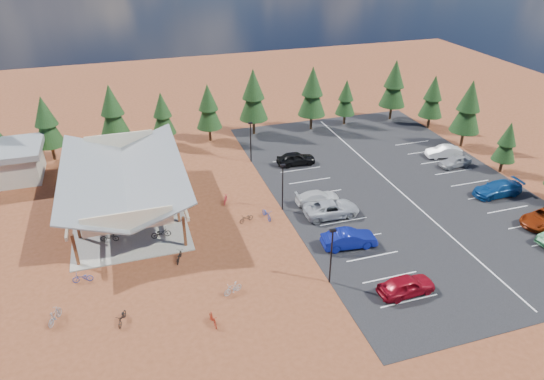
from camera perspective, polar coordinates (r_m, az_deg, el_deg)
The scene contains 45 objects.
ground at distance 46.85m, azimuth -3.81°, elevation -4.48°, with size 140.00×140.00×0.00m, color brown.
asphalt_lot at distance 55.69m, azimuth 14.16°, elevation 0.44°, with size 27.00×44.00×0.04m, color black.
concrete_pad at distance 51.95m, azimuth -16.51°, elevation -2.05°, with size 10.60×18.60×0.10m, color gray.
bike_pavilion at distance 50.20m, azimuth -17.10°, elevation 1.65°, with size 11.65×19.40×4.97m.
lamp_post_0 at distance 38.74m, azimuth 7.00°, elevation -7.31°, with size 0.50×0.25×5.14m.
lamp_post_1 at distance 48.18m, azimuth 1.26°, elevation 0.70°, with size 0.50×0.25×5.14m.
lamp_post_2 at distance 58.56m, azimuth -2.53°, elevation 5.99°, with size 0.50×0.25×5.14m.
trash_bin_0 at distance 50.59m, azimuth -9.73°, elevation -1.55°, with size 0.60×0.60×0.90m, color #50351C.
trash_bin_1 at distance 51.53m, azimuth -10.27°, elevation -1.00°, with size 0.60×0.60×0.90m, color #50351C.
pine_1 at distance 64.26m, azimuth -25.05°, elevation 7.29°, with size 3.50×3.50×8.15m.
pine_2 at distance 64.16m, azimuth -18.29°, elevation 8.84°, with size 3.72×3.72×8.66m.
pine_3 at distance 64.24m, azimuth -12.77°, elevation 8.76°, with size 3.08×3.08×7.19m.
pine_4 at distance 64.61m, azimuth -7.51°, elevation 9.70°, with size 3.36×3.36×7.82m.
pine_5 at distance 66.10m, azimuth -2.22°, elevation 11.10°, with size 3.91×3.91×9.12m.
pine_6 at distance 68.00m, azimuth 4.77°, elevation 11.46°, with size 3.85×3.85×8.98m.
pine_7 at distance 70.82m, azimuth 8.69°, elevation 10.70°, with size 2.83×2.83×6.60m.
pine_8 at distance 73.74m, azimuth 14.17°, elevation 12.04°, with size 3.81×3.81×8.88m.
pine_11 at distance 61.89m, azimuth 25.93°, elevation 5.11°, with size 2.66×2.66×6.19m.
pine_12 at distance 66.88m, azimuth 22.12°, elevation 9.06°, with size 3.79×3.79×8.84m.
pine_13 at distance 71.88m, azimuth 18.40°, elevation 10.39°, with size 3.29×3.29×7.67m.
bike_0 at distance 46.95m, azimuth -18.57°, elevation -5.28°, with size 0.57×1.64×0.86m, color black.
bike_1 at distance 48.14m, azimuth -18.05°, elevation -4.12°, with size 0.51×1.80×1.08m, color gray.
bike_2 at distance 51.76m, azimuth -18.77°, elevation -1.95°, with size 0.56×1.60×0.84m, color navy.
bike_3 at distance 56.47m, azimuth -18.24°, elevation 0.87°, with size 0.45×1.59×0.95m, color #A00C17.
bike_4 at distance 46.16m, azimuth -12.94°, elevation -4.95°, with size 0.64×1.83×0.96m, color black.
bike_5 at distance 51.12m, azimuth -14.51°, elevation -1.61°, with size 0.44×1.57×0.94m, color gray.
bike_6 at distance 53.31m, azimuth -15.39°, elevation -0.38°, with size 0.65×1.86×0.98m, color #223B97.
bike_7 at distance 56.69m, azimuth -13.80°, elevation 1.70°, with size 0.49×1.73×1.04m, color maroon.
bike_8 at distance 38.21m, azimuth -17.21°, elevation -14.13°, with size 0.59×1.70×0.89m, color black.
bike_9 at distance 39.87m, azimuth -24.20°, elevation -13.37°, with size 0.52×1.83×1.10m, color gray.
bike_10 at distance 42.91m, azimuth -21.38°, elevation -9.59°, with size 0.57×1.63×0.85m, color #123097.
bike_11 at distance 36.69m, azimuth -6.96°, elevation -14.86°, with size 0.44×1.56×0.94m, color maroon.
bike_12 at distance 43.04m, azimuth -10.89°, elevation -7.68°, with size 0.59×1.70×0.89m, color black.
bike_13 at distance 39.04m, azimuth -4.64°, elevation -11.46°, with size 0.47×1.67×1.00m, color #989AA1.
bike_14 at distance 47.99m, azimuth -0.63°, elevation -2.82°, with size 0.67×1.91×1.01m, color #1E359A.
bike_15 at distance 50.81m, azimuth -5.49°, elevation -1.08°, with size 0.44×1.54×0.93m, color maroon.
bike_16 at distance 47.53m, azimuth -3.03°, elevation -3.34°, with size 0.55×1.57×0.82m, color black.
car_0 at distance 40.10m, azimuth 15.53°, elevation -10.74°, with size 1.88×4.66×1.59m, color maroon.
car_1 at distance 44.27m, azimuth 9.05°, elevation -5.69°, with size 1.74×4.98×1.64m, color navy.
car_2 at distance 48.57m, azimuth 7.01°, elevation -2.20°, with size 2.59×5.62×1.56m, color #AFB3B8.
car_3 at distance 50.61m, azimuth 5.38°, elevation -0.87°, with size 1.89×4.65×1.35m, color silver.
car_4 at distance 58.65m, azimuth 2.83°, elevation 3.73°, with size 1.88×4.66×1.59m, color black.
car_7 at distance 57.15m, azimuth 25.00°, elevation 0.13°, with size 2.18×5.37×1.56m, color navy.
car_8 at distance 62.18m, azimuth 20.76°, elevation 3.19°, with size 1.60×3.98×1.36m, color #98999F.
car_9 at distance 64.28m, azimuth 19.52°, elevation 4.29°, with size 1.52×4.36×1.44m, color white.
Camera 1 is at (-8.84, -38.17, 25.70)m, focal length 32.00 mm.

